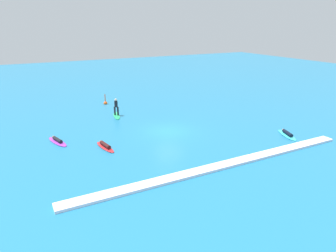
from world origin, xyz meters
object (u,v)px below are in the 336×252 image
object	(u,v)px
marker_buoy	(105,103)
surfer_on_teal_board	(287,134)
surfer_on_purple_board	(57,141)
surfer_on_red_board	(105,146)
surfer_on_green_board	(116,111)

from	to	relation	value
marker_buoy	surfer_on_teal_board	bearing A→B (deg)	-58.55
surfer_on_purple_board	surfer_on_red_board	size ratio (longest dim) A/B	1.07
surfer_on_green_board	surfer_on_red_board	xyz separation A→B (m)	(-3.64, -8.01, -0.36)
surfer_on_teal_board	surfer_on_red_board	world-z (taller)	surfer_on_red_board
surfer_on_red_board	marker_buoy	world-z (taller)	marker_buoy
surfer_on_teal_board	surfer_on_red_board	bearing A→B (deg)	92.23
surfer_on_green_board	surfer_on_purple_board	bearing A→B (deg)	139.70
surfer_on_teal_board	surfer_on_red_board	xyz separation A→B (m)	(-15.21, 4.80, 0.02)
surfer_on_red_board	surfer_on_purple_board	bearing A→B (deg)	36.90
surfer_on_green_board	surfer_on_teal_board	bearing A→B (deg)	-124.20
marker_buoy	surfer_on_red_board	bearing A→B (deg)	-106.61
surfer_on_teal_board	surfer_on_purple_board	xyz separation A→B (m)	(-18.43, 7.82, -0.01)
marker_buoy	surfer_on_purple_board	bearing A→B (deg)	-124.68
surfer_on_green_board	surfer_on_red_board	distance (m)	8.80
surfer_on_purple_board	marker_buoy	distance (m)	12.73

